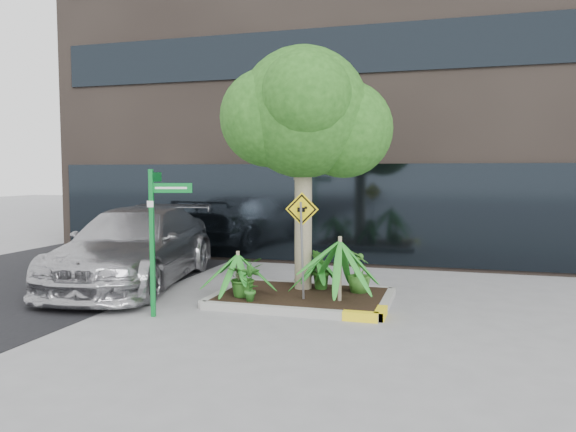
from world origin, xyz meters
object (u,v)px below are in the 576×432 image
(tree, at_px, (304,113))
(cattle_sign, at_px, (302,228))
(street_sign_post, at_px, (155,226))
(parked_car, at_px, (135,246))

(tree, distance_m, cattle_sign, 2.44)
(tree, xyz_separation_m, street_sign_post, (-2.03, -2.27, -2.09))
(tree, height_order, cattle_sign, tree)
(cattle_sign, bearing_deg, street_sign_post, -155.03)
(cattle_sign, bearing_deg, tree, 101.31)
(parked_car, relative_size, street_sign_post, 2.29)
(tree, distance_m, parked_car, 4.79)
(parked_car, xyz_separation_m, cattle_sign, (4.14, -1.16, 0.64))
(tree, height_order, street_sign_post, tree)
(parked_car, xyz_separation_m, street_sign_post, (1.85, -2.33, 0.73))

